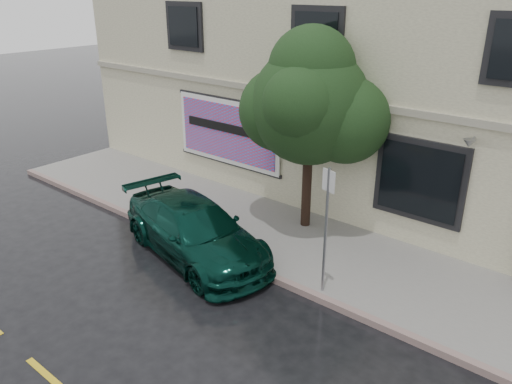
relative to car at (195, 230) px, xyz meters
The scene contains 10 objects.
ground 1.69m from the car, 51.73° to the right, with size 90.00×90.00×0.00m, color black.
sidewalk 2.35m from the car, 65.21° to the left, with size 20.00×3.50×0.15m, color gray.
curb 1.18m from the car, 17.58° to the left, with size 20.00×0.18×0.16m, color slate.
road_marking 4.85m from the car, 78.61° to the right, with size 19.00×0.12×0.01m, color gold.
building 8.33m from the car, 83.06° to the left, with size 20.00×8.12×7.00m.
billboard 4.55m from the car, 121.21° to the left, with size 4.30×0.16×2.20m.
car is the anchor object (origin of this frame).
street_tree 4.34m from the car, 66.08° to the left, with size 3.08×3.08×4.95m.
fire_hydrant 2.57m from the car, 166.47° to the left, with size 0.33×0.31×0.80m.
sign_pole 3.71m from the car, ahead, with size 0.35×0.12×2.89m.
Camera 1 is at (7.38, -6.49, 6.43)m, focal length 35.00 mm.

